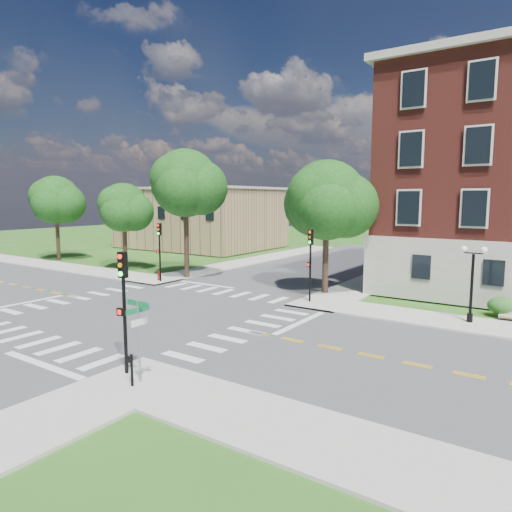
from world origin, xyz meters
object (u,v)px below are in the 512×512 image
Objects in this scene: twin_lamp_west at (472,279)px; push_button_post at (131,368)px; traffic_signal_ne at (310,256)px; traffic_signal_nw at (159,244)px; street_sign_pole at (139,325)px; traffic_signal_se at (124,297)px; fire_hydrant at (159,276)px.

push_button_post is (-8.68, -16.44, -1.73)m from twin_lamp_west.
traffic_signal_ne and traffic_signal_nw have the same top height.
traffic_signal_ne is 15.60m from street_sign_pole.
twin_lamp_west is (9.84, 15.71, -0.66)m from traffic_signal_se.
twin_lamp_west is at bearing 62.18° from push_button_post.
traffic_signal_ne is at bearing -0.13° from fire_hydrant.
traffic_signal_se is at bearing -90.45° from traffic_signal_ne.
traffic_signal_nw is (-13.72, -0.28, 0.00)m from traffic_signal_ne.
traffic_signal_se is at bearing -47.40° from fire_hydrant.
twin_lamp_west is at bearing 57.95° from traffic_signal_se.
traffic_signal_se is 1.00× the size of traffic_signal_nw.
traffic_signal_nw is at bearing 133.24° from push_button_post.
traffic_signal_nw is at bearing -34.32° from fire_hydrant.
traffic_signal_ne is 14.44m from fire_hydrant.
twin_lamp_west is at bearing 1.81° from traffic_signal_nw.
fire_hydrant is (-23.90, -0.43, -2.06)m from twin_lamp_west.
traffic_signal_ne is 1.55× the size of street_sign_pole.
traffic_signal_se is 2.75m from push_button_post.
twin_lamp_west is (9.72, 0.46, -0.66)m from traffic_signal_ne.
fire_hydrant is at bearing 179.87° from traffic_signal_ne.
traffic_signal_nw is 4.00× the size of push_button_post.
traffic_signal_nw is at bearing 132.25° from traffic_signal_se.
push_button_post is (0.03, -0.43, -1.51)m from street_sign_pole.
push_button_post reaches higher than fire_hydrant.
traffic_signal_ne reaches higher than twin_lamp_west.
traffic_signal_ne is at bearing 93.71° from street_sign_pole.
traffic_signal_ne is at bearing 1.17° from traffic_signal_nw.
traffic_signal_nw reaches higher than fire_hydrant.
street_sign_pole is (14.73, -15.27, -0.88)m from traffic_signal_nw.
push_button_post is at bearing -46.45° from fire_hydrant.
twin_lamp_west is 1.36× the size of street_sign_pole.
traffic_signal_ne is 4.00× the size of push_button_post.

